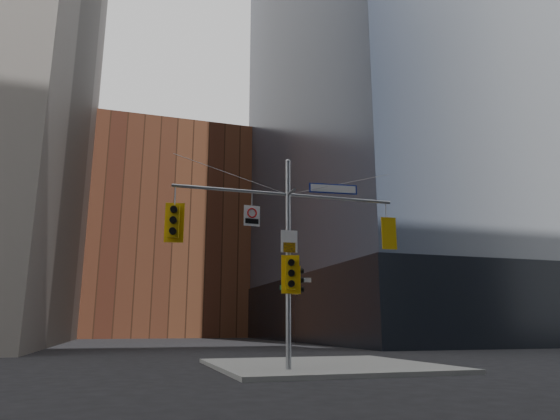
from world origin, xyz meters
TOP-DOWN VIEW (x-y plane):
  - ground at (0.00, 0.00)m, footprint 160.00×160.00m
  - sidewalk_corner at (2.00, 4.00)m, footprint 8.00×8.00m
  - podium_ne at (28.00, 32.00)m, footprint 36.40×36.40m
  - brick_midrise at (0.00, 58.00)m, footprint 26.00×20.00m
  - signal_assembly at (0.00, 1.99)m, footprint 8.00×0.80m
  - traffic_light_west_arm at (-3.87, 2.01)m, footprint 0.62×0.55m
  - traffic_light_east_arm at (3.83, 1.99)m, footprint 0.56×0.47m
  - traffic_light_pole_side at (0.32, 2.00)m, footprint 0.37×0.31m
  - traffic_light_pole_front at (0.00, 1.73)m, footprint 0.61×0.56m
  - street_sign_blade at (1.72, 2.00)m, footprint 1.79×0.24m
  - regulatory_sign_arm at (-1.29, 1.97)m, footprint 0.56×0.10m
  - regulatory_sign_pole at (0.00, 1.88)m, footprint 0.58×0.06m
  - street_blade_ew at (0.45, 2.00)m, footprint 0.73×0.06m
  - street_blade_ns at (0.00, 2.45)m, footprint 0.06×0.83m

SIDE VIEW (x-z plane):
  - ground at x=0.00m, z-range 0.00..0.00m
  - sidewalk_corner at x=2.00m, z-range 0.00..0.15m
  - street_blade_ns at x=0.00m, z-range 2.75..2.91m
  - podium_ne at x=28.00m, z-range 0.00..6.00m
  - traffic_light_pole_side at x=0.32m, z-range 2.56..3.50m
  - street_blade_ew at x=0.45m, z-range 2.96..3.11m
  - traffic_light_pole_front at x=0.00m, z-range 2.56..3.85m
  - regulatory_sign_pole at x=0.00m, z-range 3.92..4.68m
  - signal_assembly at x=0.00m, z-range 0.77..8.07m
  - traffic_light_east_arm at x=3.83m, z-range 4.21..5.39m
  - traffic_light_west_arm at x=-3.87m, z-range 4.15..5.45m
  - regulatory_sign_arm at x=-1.29m, z-range 4.82..5.52m
  - street_sign_blade at x=1.72m, z-range 6.18..6.52m
  - brick_midrise at x=0.00m, z-range 0.00..28.00m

